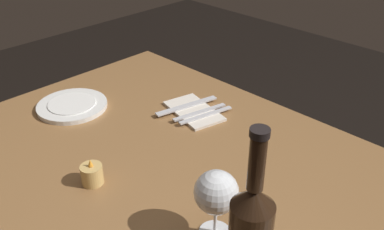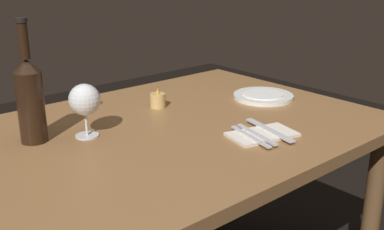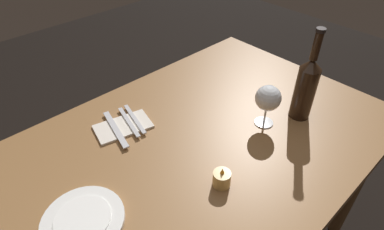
{
  "view_description": "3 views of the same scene",
  "coord_description": "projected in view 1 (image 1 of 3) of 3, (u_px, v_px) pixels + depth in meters",
  "views": [
    {
      "loc": [
        -0.62,
        0.58,
        1.39
      ],
      "look_at": [
        0.02,
        -0.07,
        0.86
      ],
      "focal_mm": 40.19,
      "sensor_mm": 36.0,
      "label": 1
    },
    {
      "loc": [
        -0.8,
        -1.04,
        1.23
      ],
      "look_at": [
        0.03,
        -0.09,
        0.8
      ],
      "focal_mm": 44.2,
      "sensor_mm": 36.0,
      "label": 2
    },
    {
      "loc": [
        0.58,
        0.55,
        1.48
      ],
      "look_at": [
        0.04,
        -0.02,
        0.84
      ],
      "focal_mm": 30.13,
      "sensor_mm": 36.0,
      "label": 3
    }
  ],
  "objects": [
    {
      "name": "table_knife",
      "position": [
        187.0,
        106.0,
        1.32
      ],
      "size": [
        0.07,
        0.21,
        0.0
      ],
      "color": "silver",
      "rests_on": "folded_napkin"
    },
    {
      "name": "fork_outer",
      "position": [
        206.0,
        115.0,
        1.27
      ],
      "size": [
        0.06,
        0.18,
        0.0
      ],
      "color": "silver",
      "rests_on": "folded_napkin"
    },
    {
      "name": "folded_napkin",
      "position": [
        194.0,
        111.0,
        1.3
      ],
      "size": [
        0.21,
        0.15,
        0.01
      ],
      "color": "silver",
      "rests_on": "dining_table"
    },
    {
      "name": "dinner_plate",
      "position": [
        72.0,
        106.0,
        1.32
      ],
      "size": [
        0.21,
        0.21,
        0.02
      ],
      "color": "white",
      "rests_on": "dining_table"
    },
    {
      "name": "dining_table",
      "position": [
        179.0,
        197.0,
        1.1
      ],
      "size": [
        1.3,
        0.9,
        0.74
      ],
      "color": "olive",
      "rests_on": "ground"
    },
    {
      "name": "votive_candle",
      "position": [
        92.0,
        175.0,
        1.0
      ],
      "size": [
        0.05,
        0.05,
        0.07
      ],
      "color": "#DBB266",
      "rests_on": "dining_table"
    },
    {
      "name": "wine_glass_left",
      "position": [
        216.0,
        193.0,
        0.82
      ],
      "size": [
        0.09,
        0.09,
        0.15
      ],
      "color": "white",
      "rests_on": "dining_table"
    },
    {
      "name": "fork_inner",
      "position": [
        200.0,
        112.0,
        1.28
      ],
      "size": [
        0.06,
        0.18,
        0.0
      ],
      "color": "silver",
      "rests_on": "folded_napkin"
    }
  ]
}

